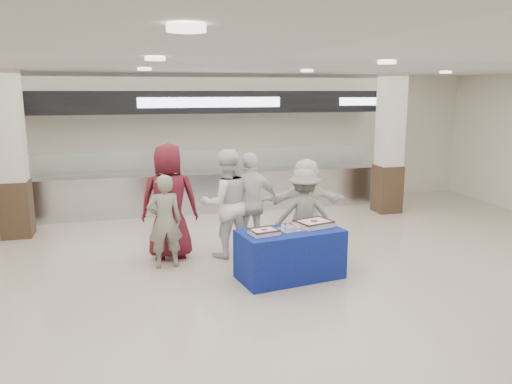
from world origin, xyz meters
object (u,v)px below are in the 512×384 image
object	(u,v)px
chef_tall	(226,203)
soldier_b	(304,214)
sheet_cake_left	(264,231)
civilian_maroon	(169,201)
cupcake_tray	(293,227)
sheet_cake_right	(314,223)
display_table	(290,254)
civilian_white	(305,204)
soldier_a	(165,222)
chef_short	(251,204)

from	to	relation	value
chef_tall	soldier_b	xyz separation A→B (m)	(1.25, -0.44, -0.16)
sheet_cake_left	civilian_maroon	distance (m)	1.96
civilian_maroon	soldier_b	size ratio (longest dim) A/B	1.28
cupcake_tray	civilian_maroon	bearing A→B (deg)	140.74
sheet_cake_right	display_table	bearing A→B (deg)	-164.51
cupcake_tray	soldier_b	size ratio (longest dim) A/B	0.32
sheet_cake_right	civilian_white	size ratio (longest dim) A/B	0.36
civilian_maroon	chef_tall	world-z (taller)	civilian_maroon
cupcake_tray	sheet_cake_right	bearing A→B (deg)	15.71
sheet_cake_right	civilian_white	distance (m)	1.20
display_table	sheet_cake_right	distance (m)	0.62
sheet_cake_left	civilian_maroon	size ratio (longest dim) A/B	0.23
sheet_cake_right	chef_tall	bearing A→B (deg)	134.93
cupcake_tray	civilian_maroon	size ratio (longest dim) A/B	0.25
sheet_cake_left	soldier_a	distance (m)	1.71
civilian_maroon	civilian_white	world-z (taller)	civilian_maroon
display_table	chef_short	world-z (taller)	chef_short
cupcake_tray	soldier_a	size ratio (longest dim) A/B	0.32
sheet_cake_left	sheet_cake_right	bearing A→B (deg)	14.14
civilian_white	chef_short	bearing A→B (deg)	6.66
soldier_a	civilian_white	distance (m)	2.52
sheet_cake_right	civilian_white	world-z (taller)	civilian_white
cupcake_tray	chef_short	world-z (taller)	chef_short
sheet_cake_right	soldier_b	distance (m)	0.72
soldier_a	display_table	bearing A→B (deg)	147.94
sheet_cake_right	civilian_maroon	bearing A→B (deg)	148.13
chef_tall	civilian_white	distance (m)	1.44
sheet_cake_left	sheet_cake_right	xyz separation A→B (m)	(0.86, 0.22, 0.01)
soldier_a	sheet_cake_right	bearing A→B (deg)	155.34
sheet_cake_right	chef_tall	world-z (taller)	chef_tall
sheet_cake_right	soldier_b	world-z (taller)	soldier_b
chef_tall	civilian_maroon	bearing A→B (deg)	-15.85
soldier_a	soldier_b	world-z (taller)	soldier_b
cupcake_tray	civilian_white	xyz separation A→B (m)	(0.66, 1.27, 0.04)
chef_short	soldier_b	xyz separation A→B (m)	(0.80, -0.46, -0.12)
soldier_b	civilian_maroon	bearing A→B (deg)	-4.81
sheet_cake_left	civilian_white	xyz separation A→B (m)	(1.15, 1.38, 0.03)
civilian_maroon	chef_short	distance (m)	1.40
display_table	cupcake_tray	world-z (taller)	cupcake_tray
civilian_maroon	soldier_a	xyz separation A→B (m)	(-0.12, -0.47, -0.22)
display_table	chef_tall	size ratio (longest dim) A/B	0.84
display_table	sheet_cake_left	size ratio (longest dim) A/B	3.45
cupcake_tray	chef_short	bearing A→B (deg)	104.51
display_table	civilian_maroon	size ratio (longest dim) A/B	0.79
display_table	soldier_a	xyz separation A→B (m)	(-1.79, 0.95, 0.39)
cupcake_tray	soldier_b	xyz separation A→B (m)	(0.47, 0.82, -0.02)
display_table	chef_short	xyz separation A→B (m)	(-0.28, 1.30, 0.51)
sheet_cake_right	chef_tall	distance (m)	1.63
chef_tall	chef_short	world-z (taller)	chef_tall
civilian_maroon	soldier_b	world-z (taller)	civilian_maroon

